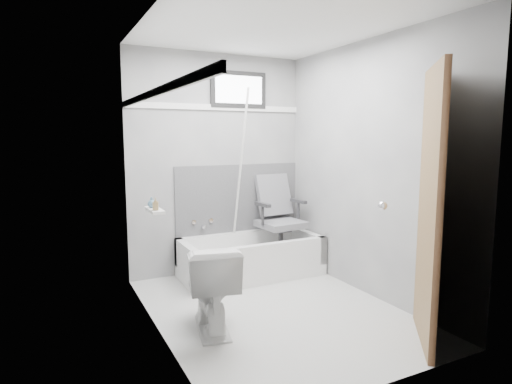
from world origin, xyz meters
TOP-DOWN VIEW (x-y plane):
  - floor at (0.00, 0.00)m, footprint 2.60×2.60m
  - ceiling at (0.00, 0.00)m, footprint 2.60×2.60m
  - wall_back at (0.00, 1.30)m, footprint 2.00×0.02m
  - wall_front at (0.00, -1.30)m, footprint 2.00×0.02m
  - wall_left at (-1.00, 0.00)m, footprint 0.02×2.60m
  - wall_right at (1.00, 0.00)m, footprint 0.02×2.60m
  - bathtub at (0.23, 0.93)m, footprint 1.50×0.70m
  - office_chair at (0.63, 0.98)m, footprint 0.59×0.59m
  - toilet at (-0.62, -0.10)m, footprint 0.54×0.77m
  - door at (0.98, -1.28)m, footprint 0.78×0.78m
  - window at (0.25, 1.29)m, footprint 0.66×0.04m
  - backerboard at (0.25, 1.29)m, footprint 1.50×0.02m
  - trim_back at (0.00, 1.29)m, footprint 2.00×0.02m
  - trim_left at (-0.99, 0.00)m, footprint 0.02×2.60m
  - pole at (0.15, 1.06)m, footprint 0.02×0.49m
  - shelf at (-0.93, 0.37)m, footprint 0.10×0.32m
  - soap_bottle_a at (-0.94, 0.29)m, footprint 0.06×0.06m
  - soap_bottle_b at (-0.94, 0.43)m, footprint 0.08×0.08m
  - faucet at (-0.20, 1.27)m, footprint 0.26×0.10m

SIDE VIEW (x-z plane):
  - floor at x=0.00m, z-range 0.00..0.00m
  - bathtub at x=0.23m, z-range 0.00..0.42m
  - toilet at x=-0.62m, z-range 0.00..0.69m
  - faucet at x=-0.20m, z-range 0.47..0.63m
  - office_chair at x=0.63m, z-range 0.12..1.08m
  - backerboard at x=0.25m, z-range 0.41..1.19m
  - shelf at x=-0.93m, z-range 0.89..0.91m
  - soap_bottle_b at x=-0.94m, z-range 0.92..1.00m
  - soap_bottle_a at x=-0.94m, z-range 0.92..1.02m
  - door at x=0.98m, z-range 0.00..2.00m
  - pole at x=0.15m, z-range 0.10..2.00m
  - wall_back at x=0.00m, z-range 0.00..2.40m
  - wall_front at x=0.00m, z-range 0.00..2.40m
  - wall_left at x=-1.00m, z-range 0.00..2.40m
  - wall_right at x=1.00m, z-range 0.00..2.40m
  - trim_back at x=0.00m, z-range 1.79..1.85m
  - trim_left at x=-0.99m, z-range 1.79..1.85m
  - window at x=0.25m, z-range 1.82..2.22m
  - ceiling at x=0.00m, z-range 2.40..2.40m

